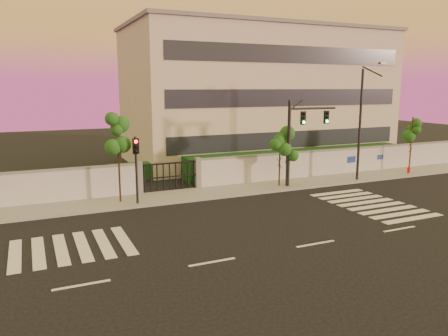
{
  "coord_description": "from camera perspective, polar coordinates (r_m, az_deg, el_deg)",
  "views": [
    {
      "loc": [
        -11.33,
        -15.17,
        6.9
      ],
      "look_at": [
        -1.77,
        6.0,
        2.56
      ],
      "focal_mm": 35.0,
      "sensor_mm": 36.0,
      "label": 1
    }
  ],
  "objects": [
    {
      "name": "street_tree_d",
      "position": [
        30.14,
        7.32,
        2.19
      ],
      "size": [
        1.31,
        1.04,
        3.46
      ],
      "color": "#382314",
      "rests_on": "ground"
    },
    {
      "name": "hedge_row",
      "position": [
        32.98,
        -1.6,
        -0.06
      ],
      "size": [
        41.0,
        4.25,
        1.8
      ],
      "color": "#103514",
      "rests_on": "ground"
    },
    {
      "name": "traffic_signal_main",
      "position": [
        30.32,
        9.71,
        4.56
      ],
      "size": [
        3.8,
        0.43,
        6.02
      ],
      "rotation": [
        0.0,
        0.0,
        -0.05
      ],
      "color": "black",
      "rests_on": "ground"
    },
    {
      "name": "perimeter_wall",
      "position": [
        30.04,
        -1.45,
        -0.62
      ],
      "size": [
        60.0,
        0.36,
        2.2
      ],
      "color": "#ADB0B5",
      "rests_on": "ground"
    },
    {
      "name": "streetlight_east",
      "position": [
        33.0,
        17.57,
        6.1
      ],
      "size": [
        0.51,
        2.05,
        8.52
      ],
      "color": "black",
      "rests_on": "ground"
    },
    {
      "name": "sidewalk",
      "position": [
        28.87,
        -0.47,
        -3.1
      ],
      "size": [
        60.0,
        3.0,
        0.15
      ],
      "primitive_type": "cube",
      "color": "gray",
      "rests_on": "ground"
    },
    {
      "name": "fire_hydrant",
      "position": [
        37.51,
        22.97,
        -0.33
      ],
      "size": [
        0.28,
        0.26,
        0.7
      ],
      "rotation": [
        0.0,
        0.0,
        0.18
      ],
      "color": "red",
      "rests_on": "ground"
    },
    {
      "name": "ground",
      "position": [
        20.15,
        11.86,
        -9.68
      ],
      "size": [
        120.0,
        120.0,
        0.0
      ],
      "primitive_type": "plane",
      "color": "black",
      "rests_on": "ground"
    },
    {
      "name": "street_tree_f",
      "position": [
        38.21,
        23.35,
        4.35
      ],
      "size": [
        1.41,
        1.12,
        4.52
      ],
      "color": "#382314",
      "rests_on": "ground"
    },
    {
      "name": "traffic_signal_secondary",
      "position": [
        25.71,
        -11.39,
        0.72
      ],
      "size": [
        0.32,
        0.32,
        4.08
      ],
      "rotation": [
        0.0,
        0.0,
        -0.01
      ],
      "color": "black",
      "rests_on": "ground"
    },
    {
      "name": "street_tree_c",
      "position": [
        26.21,
        -13.68,
        3.81
      ],
      "size": [
        1.4,
        1.12,
        5.37
      ],
      "color": "#382314",
      "rests_on": "ground"
    },
    {
      "name": "street_tree_e",
      "position": [
        30.27,
        8.25,
        2.99
      ],
      "size": [
        1.37,
        1.09,
        4.02
      ],
      "color": "#382314",
      "rests_on": "ground"
    },
    {
      "name": "road_markings",
      "position": [
        22.37,
        2.83,
        -7.37
      ],
      "size": [
        57.0,
        7.62,
        0.02
      ],
      "color": "silver",
      "rests_on": "ground"
    },
    {
      "name": "institutional_building",
      "position": [
        42.36,
        4.44,
        9.54
      ],
      "size": [
        24.4,
        12.4,
        12.25
      ],
      "color": "beige",
      "rests_on": "ground"
    }
  ]
}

